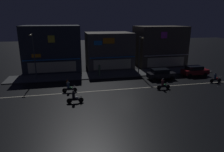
# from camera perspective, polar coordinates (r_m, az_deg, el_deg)

# --- Properties ---
(ground_plane) EXTENTS (140.00, 140.00, 0.00)m
(ground_plane) POSITION_cam_1_polar(r_m,az_deg,el_deg) (27.32, 4.50, -3.67)
(ground_plane) COLOR black
(lane_divider_stripe) EXTENTS (33.07, 0.16, 0.01)m
(lane_divider_stripe) POSITION_cam_1_polar(r_m,az_deg,el_deg) (27.31, 4.50, -3.66)
(lane_divider_stripe) COLOR beige
(lane_divider_stripe) RESTS_ON ground
(sidewalk_far) EXTENTS (34.81, 4.30, 0.14)m
(sidewalk_far) POSITION_cam_1_polar(r_m,az_deg,el_deg) (34.37, 0.90, 0.57)
(sidewalk_far) COLOR #424447
(sidewalk_far) RESTS_ON ground
(storefront_left_block) EXTENTS (9.86, 6.63, 8.11)m
(storefront_left_block) POSITION_cam_1_polar(r_m,az_deg,el_deg) (38.15, -16.59, 7.54)
(storefront_left_block) COLOR #2D333D
(storefront_left_block) RESTS_ON ground
(storefront_center_block) EXTENTS (8.61, 7.20, 6.74)m
(storefront_center_block) POSITION_cam_1_polar(r_m,az_deg,el_deg) (39.13, -0.95, 7.36)
(storefront_center_block) COLOR #56514C
(storefront_center_block) RESTS_ON ground
(storefront_right_block) EXTENTS (9.39, 7.02, 7.85)m
(storefront_right_block) POSITION_cam_1_polar(r_m,az_deg,el_deg) (42.23, 13.27, 8.33)
(storefront_right_block) COLOR #4C443A
(storefront_right_block) RESTS_ON ground
(streetlamp_west) EXTENTS (0.44, 1.64, 6.99)m
(streetlamp_west) POSITION_cam_1_polar(r_m,az_deg,el_deg) (32.52, -21.40, 6.19)
(streetlamp_west) COLOR #47494C
(streetlamp_west) RESTS_ON sidewalk_far
(streetlamp_mid) EXTENTS (0.44, 1.64, 6.32)m
(streetlamp_mid) POSITION_cam_1_polar(r_m,az_deg,el_deg) (33.71, 7.91, 6.82)
(streetlamp_mid) COLOR #47494C
(streetlamp_mid) RESTS_ON sidewalk_far
(pedestrian_on_sidewalk) EXTENTS (0.32, 0.32, 1.98)m
(pedestrian_on_sidewalk) POSITION_cam_1_polar(r_m,az_deg,el_deg) (32.93, -3.61, 1.67)
(pedestrian_on_sidewalk) COLOR #4C664C
(pedestrian_on_sidewalk) RESTS_ON sidewalk_far
(parked_car_near_kerb) EXTENTS (4.30, 1.98, 1.67)m
(parked_car_near_kerb) POSITION_cam_1_polar(r_m,az_deg,el_deg) (36.20, 22.51, 1.44)
(parked_car_near_kerb) COLOR maroon
(parked_car_near_kerb) RESTS_ON ground
(parked_car_trailing) EXTENTS (4.30, 1.98, 1.67)m
(parked_car_trailing) POSITION_cam_1_polar(r_m,az_deg,el_deg) (32.34, 13.72, 0.61)
(parked_car_trailing) COLOR black
(parked_car_trailing) RESTS_ON ground
(motorcycle_lead) EXTENTS (1.90, 0.60, 1.52)m
(motorcycle_lead) POSITION_cam_1_polar(r_m,az_deg,el_deg) (33.59, 27.42, -0.60)
(motorcycle_lead) COLOR black
(motorcycle_lead) RESTS_ON ground
(motorcycle_following) EXTENTS (1.90, 0.60, 1.52)m
(motorcycle_following) POSITION_cam_1_polar(r_m,az_deg,el_deg) (22.93, -10.63, -6.09)
(motorcycle_following) COLOR black
(motorcycle_following) RESTS_ON ground
(motorcycle_opposite_lane) EXTENTS (1.90, 0.60, 1.52)m
(motorcycle_opposite_lane) POSITION_cam_1_polar(r_m,az_deg,el_deg) (27.72, 14.39, -2.46)
(motorcycle_opposite_lane) COLOR black
(motorcycle_opposite_lane) RESTS_ON ground
(motorcycle_trailing_far) EXTENTS (1.90, 0.60, 1.52)m
(motorcycle_trailing_far) POSITION_cam_1_polar(r_m,az_deg,el_deg) (26.34, -12.12, -3.28)
(motorcycle_trailing_far) COLOR black
(motorcycle_trailing_far) RESTS_ON ground
(traffic_cone) EXTENTS (0.36, 0.36, 0.55)m
(traffic_cone) POSITION_cam_1_polar(r_m,az_deg,el_deg) (30.66, -12.66, -1.30)
(traffic_cone) COLOR orange
(traffic_cone) RESTS_ON ground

